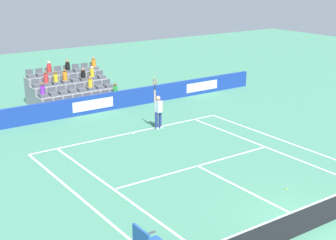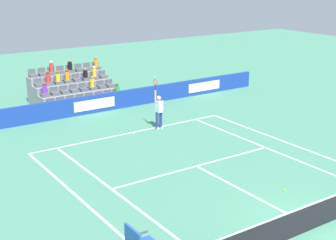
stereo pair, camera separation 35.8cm
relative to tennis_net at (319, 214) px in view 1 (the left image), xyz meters
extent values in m
plane|color=#47896B|center=(0.00, 0.00, -0.49)|extent=(80.00, 80.00, 0.00)
cube|color=white|center=(0.00, -11.89, -0.49)|extent=(10.97, 0.10, 0.01)
cube|color=white|center=(0.00, -6.40, -0.49)|extent=(8.23, 0.10, 0.01)
cube|color=white|center=(0.00, -3.20, -0.49)|extent=(0.10, 6.40, 0.01)
cube|color=white|center=(4.12, -5.95, -0.49)|extent=(0.10, 11.89, 0.01)
cube|color=white|center=(-4.12, -5.95, -0.49)|extent=(0.10, 11.89, 0.01)
cube|color=white|center=(5.49, -5.95, -0.49)|extent=(0.10, 11.89, 0.01)
cube|color=white|center=(-5.49, -5.95, -0.49)|extent=(0.10, 11.89, 0.01)
cube|color=white|center=(0.00, -11.79, -0.49)|extent=(0.10, 0.20, 0.01)
cube|color=#193899|center=(0.00, -16.34, 0.04)|extent=(24.44, 0.20, 1.06)
cube|color=white|center=(-8.15, -16.23, 0.04)|extent=(2.61, 0.01, 0.60)
cube|color=white|center=(0.00, -16.23, 0.04)|extent=(2.61, 0.01, 0.60)
cube|color=black|center=(0.00, 0.00, -0.03)|extent=(11.77, 0.02, 0.92)
cube|color=white|center=(0.00, 0.00, 0.45)|extent=(11.77, 0.04, 0.04)
cylinder|color=navy|center=(-1.66, -11.73, -0.04)|extent=(0.16, 0.16, 0.90)
cylinder|color=navy|center=(-1.42, -11.71, -0.04)|extent=(0.16, 0.16, 0.90)
cube|color=white|center=(-1.66, -11.73, -0.45)|extent=(0.14, 0.27, 0.08)
cube|color=white|center=(-1.42, -11.71, -0.45)|extent=(0.14, 0.27, 0.08)
cube|color=white|center=(-1.54, -11.72, 0.71)|extent=(0.24, 0.37, 0.60)
sphere|color=#D3A884|center=(-1.54, -11.72, 1.17)|extent=(0.24, 0.24, 0.24)
cylinder|color=#D3A884|center=(-1.32, -11.71, 1.32)|extent=(0.09, 0.09, 0.62)
cylinder|color=#D3A884|center=(-1.77, -11.68, 0.73)|extent=(0.09, 0.09, 0.56)
cylinder|color=black|center=(-1.32, -11.71, 1.77)|extent=(0.04, 0.04, 0.28)
torus|color=red|center=(-1.32, -11.71, 2.05)|extent=(0.05, 0.31, 0.31)
sphere|color=#D1E533|center=(-1.32, -11.71, 2.33)|extent=(0.07, 0.07, 0.07)
cube|color=#23519E|center=(7.01, 0.28, 1.57)|extent=(0.06, 0.70, 0.55)
cube|color=#474C54|center=(6.69, -0.04, 1.44)|extent=(0.56, 0.05, 0.04)
cube|color=gray|center=(0.00, -17.41, -0.28)|extent=(4.96, 0.95, 0.42)
cube|color=#545960|center=(-2.17, -17.41, 0.03)|extent=(0.48, 0.44, 0.20)
cube|color=#545960|center=(-2.17, -17.61, 0.28)|extent=(0.48, 0.04, 0.30)
cube|color=#545960|center=(-1.55, -17.41, 0.03)|extent=(0.48, 0.44, 0.20)
cube|color=#545960|center=(-1.55, -17.61, 0.28)|extent=(0.48, 0.04, 0.30)
cube|color=#545960|center=(-0.93, -17.41, 0.03)|extent=(0.48, 0.44, 0.20)
cube|color=#545960|center=(-0.93, -17.61, 0.28)|extent=(0.48, 0.04, 0.30)
cube|color=#545960|center=(-0.31, -17.41, 0.03)|extent=(0.48, 0.44, 0.20)
cube|color=#545960|center=(-0.31, -17.61, 0.28)|extent=(0.48, 0.04, 0.30)
cube|color=#545960|center=(0.31, -17.41, 0.03)|extent=(0.48, 0.44, 0.20)
cube|color=#545960|center=(0.31, -17.61, 0.28)|extent=(0.48, 0.04, 0.30)
cube|color=#545960|center=(0.93, -17.41, 0.03)|extent=(0.48, 0.44, 0.20)
cube|color=#545960|center=(0.93, -17.61, 0.28)|extent=(0.48, 0.04, 0.30)
cube|color=#545960|center=(1.55, -17.41, 0.03)|extent=(0.48, 0.44, 0.20)
cube|color=#545960|center=(1.55, -17.61, 0.28)|extent=(0.48, 0.04, 0.30)
cube|color=#545960|center=(2.17, -17.41, 0.03)|extent=(0.48, 0.44, 0.20)
cube|color=#545960|center=(2.17, -17.61, 0.28)|extent=(0.48, 0.04, 0.30)
cube|color=gray|center=(0.00, -18.36, -0.07)|extent=(4.96, 0.95, 0.84)
cube|color=#545960|center=(-2.17, -18.36, 0.45)|extent=(0.48, 0.44, 0.20)
cube|color=#545960|center=(-2.17, -18.56, 0.70)|extent=(0.48, 0.04, 0.30)
cube|color=#545960|center=(-1.55, -18.36, 0.45)|extent=(0.48, 0.44, 0.20)
cube|color=#545960|center=(-1.55, -18.56, 0.70)|extent=(0.48, 0.04, 0.30)
cube|color=#545960|center=(-0.93, -18.36, 0.45)|extent=(0.48, 0.44, 0.20)
cube|color=#545960|center=(-0.93, -18.56, 0.70)|extent=(0.48, 0.04, 0.30)
cube|color=#545960|center=(-0.31, -18.36, 0.45)|extent=(0.48, 0.44, 0.20)
cube|color=#545960|center=(-0.31, -18.56, 0.70)|extent=(0.48, 0.04, 0.30)
cube|color=#545960|center=(0.31, -18.36, 0.45)|extent=(0.48, 0.44, 0.20)
cube|color=#545960|center=(0.31, -18.56, 0.70)|extent=(0.48, 0.04, 0.30)
cube|color=#545960|center=(0.93, -18.36, 0.45)|extent=(0.48, 0.44, 0.20)
cube|color=#545960|center=(0.93, -18.56, 0.70)|extent=(0.48, 0.04, 0.30)
cube|color=#545960|center=(1.55, -18.36, 0.45)|extent=(0.48, 0.44, 0.20)
cube|color=#545960|center=(1.55, -18.56, 0.70)|extent=(0.48, 0.04, 0.30)
cube|color=#545960|center=(2.17, -18.36, 0.45)|extent=(0.48, 0.44, 0.20)
cube|color=#545960|center=(2.17, -18.56, 0.70)|extent=(0.48, 0.04, 0.30)
cube|color=gray|center=(0.00, -19.31, 0.14)|extent=(4.96, 0.95, 1.26)
cube|color=#545960|center=(-2.17, -19.31, 0.87)|extent=(0.48, 0.44, 0.20)
cube|color=#545960|center=(-2.17, -19.51, 1.12)|extent=(0.48, 0.04, 0.30)
cube|color=#545960|center=(-1.55, -19.31, 0.87)|extent=(0.48, 0.44, 0.20)
cube|color=#545960|center=(-1.55, -19.51, 1.12)|extent=(0.48, 0.04, 0.30)
cube|color=#545960|center=(-0.93, -19.31, 0.87)|extent=(0.48, 0.44, 0.20)
cube|color=#545960|center=(-0.93, -19.51, 1.12)|extent=(0.48, 0.04, 0.30)
cube|color=#545960|center=(-0.31, -19.31, 0.87)|extent=(0.48, 0.44, 0.20)
cube|color=#545960|center=(-0.31, -19.51, 1.12)|extent=(0.48, 0.04, 0.30)
cube|color=#545960|center=(0.31, -19.31, 0.87)|extent=(0.48, 0.44, 0.20)
cube|color=#545960|center=(0.31, -19.51, 1.12)|extent=(0.48, 0.04, 0.30)
cube|color=#545960|center=(0.93, -19.31, 0.87)|extent=(0.48, 0.44, 0.20)
cube|color=#545960|center=(0.93, -19.51, 1.12)|extent=(0.48, 0.04, 0.30)
cube|color=#545960|center=(1.55, -19.31, 0.87)|extent=(0.48, 0.44, 0.20)
cube|color=#545960|center=(1.55, -19.51, 1.12)|extent=(0.48, 0.04, 0.30)
cube|color=#545960|center=(2.17, -19.31, 0.87)|extent=(0.48, 0.44, 0.20)
cube|color=#545960|center=(2.17, -19.51, 1.12)|extent=(0.48, 0.04, 0.30)
cube|color=gray|center=(0.00, -20.26, 0.35)|extent=(4.96, 0.95, 1.68)
cube|color=#545960|center=(-2.17, -20.26, 1.29)|extent=(0.48, 0.44, 0.20)
cube|color=#545960|center=(-2.17, -20.46, 1.54)|extent=(0.48, 0.04, 0.30)
cube|color=#545960|center=(-1.55, -20.26, 1.29)|extent=(0.48, 0.44, 0.20)
cube|color=#545960|center=(-1.55, -20.46, 1.54)|extent=(0.48, 0.04, 0.30)
cube|color=#545960|center=(-0.93, -20.26, 1.29)|extent=(0.48, 0.44, 0.20)
cube|color=#545960|center=(-0.93, -20.46, 1.54)|extent=(0.48, 0.04, 0.30)
cube|color=#545960|center=(-0.31, -20.26, 1.29)|extent=(0.48, 0.44, 0.20)
cube|color=#545960|center=(-0.31, -20.46, 1.54)|extent=(0.48, 0.04, 0.30)
cube|color=#545960|center=(0.31, -20.26, 1.29)|extent=(0.48, 0.44, 0.20)
cube|color=#545960|center=(0.31, -20.46, 1.54)|extent=(0.48, 0.04, 0.30)
cube|color=#545960|center=(0.93, -20.26, 1.29)|extent=(0.48, 0.44, 0.20)
cube|color=#545960|center=(0.93, -20.46, 1.54)|extent=(0.48, 0.04, 0.30)
cube|color=#545960|center=(1.55, -20.26, 1.29)|extent=(0.48, 0.44, 0.20)
cube|color=#545960|center=(1.55, -20.46, 1.54)|extent=(0.48, 0.04, 0.30)
cube|color=#545960|center=(2.17, -20.26, 1.29)|extent=(0.48, 0.44, 0.20)
cube|color=#545960|center=(2.17, -20.46, 1.54)|extent=(0.48, 0.04, 0.30)
cylinder|color=red|center=(1.55, -19.36, 1.24)|extent=(0.28, 0.28, 0.54)
sphere|color=brown|center=(1.55, -19.36, 1.60)|extent=(0.20, 0.20, 0.20)
cylinder|color=purple|center=(2.17, -18.41, 0.79)|extent=(0.28, 0.28, 0.49)
sphere|color=brown|center=(2.17, -18.41, 1.14)|extent=(0.20, 0.20, 0.20)
cylinder|color=red|center=(0.93, -20.31, 1.65)|extent=(0.28, 0.28, 0.52)
sphere|color=beige|center=(0.93, -20.31, 2.01)|extent=(0.20, 0.20, 0.20)
cylinder|color=green|center=(-2.17, -17.46, 0.37)|extent=(0.28, 0.28, 0.49)
sphere|color=brown|center=(-2.17, -17.46, 0.72)|extent=(0.20, 0.20, 0.20)
cylinder|color=yellow|center=(-0.93, -18.41, 0.79)|extent=(0.28, 0.28, 0.48)
sphere|color=#9E7251|center=(-0.93, -18.41, 1.13)|extent=(0.20, 0.20, 0.20)
cylinder|color=yellow|center=(0.93, -19.36, 1.20)|extent=(0.28, 0.28, 0.46)
sphere|color=brown|center=(0.93, -19.36, 1.53)|extent=(0.20, 0.20, 0.20)
cylinder|color=yellow|center=(-1.55, -19.36, 1.21)|extent=(0.28, 0.28, 0.49)
sphere|color=beige|center=(-1.55, -19.36, 1.55)|extent=(0.20, 0.20, 0.20)
cylinder|color=orange|center=(0.31, -19.36, 1.22)|extent=(0.28, 0.28, 0.51)
sphere|color=brown|center=(0.31, -19.36, 1.57)|extent=(0.20, 0.20, 0.20)
cylinder|color=black|center=(-0.93, -19.36, 1.19)|extent=(0.28, 0.28, 0.44)
sphere|color=#9E7251|center=(-0.93, -19.36, 1.51)|extent=(0.20, 0.20, 0.20)
cylinder|color=orange|center=(-2.17, -20.31, 1.62)|extent=(0.28, 0.28, 0.47)
sphere|color=#9E7251|center=(-2.17, -20.31, 1.96)|extent=(0.20, 0.20, 0.20)
cylinder|color=black|center=(-0.31, -20.31, 1.63)|extent=(0.28, 0.28, 0.48)
sphere|color=#9E7251|center=(-0.31, -20.31, 1.96)|extent=(0.20, 0.20, 0.20)
sphere|color=#D1E533|center=(-1.30, -2.54, -0.46)|extent=(0.07, 0.07, 0.07)
camera|label=1|loc=(12.38, 9.05, 7.68)|focal=52.86mm
camera|label=2|loc=(12.09, 9.25, 7.68)|focal=52.86mm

